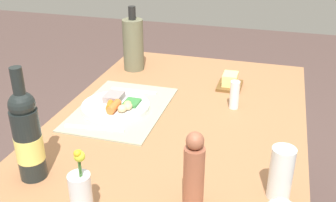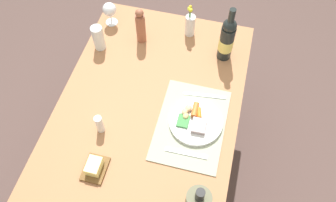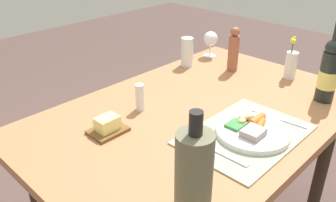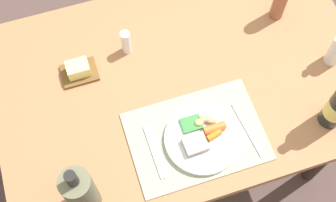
{
  "view_description": "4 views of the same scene",
  "coord_description": "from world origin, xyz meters",
  "px_view_note": "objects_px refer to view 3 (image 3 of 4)",
  "views": [
    {
      "loc": [
        1.22,
        0.32,
        1.43
      ],
      "look_at": [
        0.01,
        -0.03,
        0.82
      ],
      "focal_mm": 42.41,
      "sensor_mm": 36.0,
      "label": 1
    },
    {
      "loc": [
        -0.81,
        -0.31,
        2.18
      ],
      "look_at": [
        0.06,
        -0.09,
        0.77
      ],
      "focal_mm": 36.4,
      "sensor_mm": 36.0,
      "label": 2
    },
    {
      "loc": [
        -0.97,
        -0.76,
        1.42
      ],
      "look_at": [
        -0.08,
        0.1,
        0.78
      ],
      "focal_mm": 37.75,
      "sensor_mm": 36.0,
      "label": 3
    },
    {
      "loc": [
        -0.29,
        -0.73,
        2.2
      ],
      "look_at": [
        -0.08,
        -0.09,
        0.8
      ],
      "focal_mm": 48.73,
      "sensor_mm": 36.0,
      "label": 4
    }
  ],
  "objects_px": {
    "fork": "(222,153)",
    "wine_glass": "(211,39)",
    "dinner_plate": "(252,131)",
    "knife": "(279,118)",
    "cooler_bottle": "(194,174)",
    "flower_vase": "(291,63)",
    "pepper_mill": "(234,50)",
    "salt_shaker": "(140,97)",
    "water_tumbler": "(187,54)",
    "dining_table": "(199,129)",
    "wine_bottle": "(329,71)",
    "butter_dish": "(108,126)"
  },
  "relations": [
    {
      "from": "pepper_mill",
      "to": "wine_glass",
      "type": "bearing_deg",
      "value": 67.42
    },
    {
      "from": "salt_shaker",
      "to": "wine_glass",
      "type": "distance_m",
      "value": 0.71
    },
    {
      "from": "salt_shaker",
      "to": "dinner_plate",
      "type": "bearing_deg",
      "value": -71.05
    },
    {
      "from": "dinner_plate",
      "to": "knife",
      "type": "distance_m",
      "value": 0.16
    },
    {
      "from": "water_tumbler",
      "to": "wine_glass",
      "type": "xyz_separation_m",
      "value": [
        0.2,
        0.0,
        0.03
      ]
    },
    {
      "from": "knife",
      "to": "wine_bottle",
      "type": "distance_m",
      "value": 0.32
    },
    {
      "from": "fork",
      "to": "salt_shaker",
      "type": "xyz_separation_m",
      "value": [
        0.02,
        0.42,
        0.05
      ]
    },
    {
      "from": "cooler_bottle",
      "to": "wine_glass",
      "type": "xyz_separation_m",
      "value": [
        0.96,
        0.7,
        -0.03
      ]
    },
    {
      "from": "pepper_mill",
      "to": "wine_bottle",
      "type": "distance_m",
      "value": 0.47
    },
    {
      "from": "cooler_bottle",
      "to": "wine_bottle",
      "type": "height_order",
      "value": "wine_bottle"
    },
    {
      "from": "dining_table",
      "to": "knife",
      "type": "height_order",
      "value": "knife"
    },
    {
      "from": "flower_vase",
      "to": "wine_glass",
      "type": "xyz_separation_m",
      "value": [
        -0.02,
        0.46,
        0.02
      ]
    },
    {
      "from": "wine_glass",
      "to": "butter_dish",
      "type": "bearing_deg",
      "value": -165.36
    },
    {
      "from": "butter_dish",
      "to": "pepper_mill",
      "type": "relative_size",
      "value": 0.58
    },
    {
      "from": "fork",
      "to": "cooler_bottle",
      "type": "xyz_separation_m",
      "value": [
        -0.25,
        -0.09,
        0.12
      ]
    },
    {
      "from": "cooler_bottle",
      "to": "butter_dish",
      "type": "bearing_deg",
      "value": 79.77
    },
    {
      "from": "dinner_plate",
      "to": "salt_shaker",
      "type": "distance_m",
      "value": 0.45
    },
    {
      "from": "wine_glass",
      "to": "wine_bottle",
      "type": "bearing_deg",
      "value": -97.69
    },
    {
      "from": "water_tumbler",
      "to": "wine_glass",
      "type": "relative_size",
      "value": 1.06
    },
    {
      "from": "cooler_bottle",
      "to": "wine_glass",
      "type": "distance_m",
      "value": 1.19
    },
    {
      "from": "dining_table",
      "to": "wine_bottle",
      "type": "relative_size",
      "value": 4.1
    },
    {
      "from": "cooler_bottle",
      "to": "dining_table",
      "type": "bearing_deg",
      "value": 37.31
    },
    {
      "from": "dinner_plate",
      "to": "water_tumbler",
      "type": "height_order",
      "value": "water_tumbler"
    },
    {
      "from": "fork",
      "to": "cooler_bottle",
      "type": "height_order",
      "value": "cooler_bottle"
    },
    {
      "from": "dining_table",
      "to": "salt_shaker",
      "type": "relative_size",
      "value": 12.47
    },
    {
      "from": "fork",
      "to": "salt_shaker",
      "type": "relative_size",
      "value": 1.79
    },
    {
      "from": "wine_bottle",
      "to": "wine_glass",
      "type": "relative_size",
      "value": 2.38
    },
    {
      "from": "cooler_bottle",
      "to": "wine_bottle",
      "type": "relative_size",
      "value": 0.9
    },
    {
      "from": "salt_shaker",
      "to": "knife",
      "type": "bearing_deg",
      "value": -55.12
    },
    {
      "from": "dining_table",
      "to": "dinner_plate",
      "type": "bearing_deg",
      "value": -92.69
    },
    {
      "from": "dinner_plate",
      "to": "water_tumbler",
      "type": "bearing_deg",
      "value": 60.64
    },
    {
      "from": "knife",
      "to": "salt_shaker",
      "type": "height_order",
      "value": "salt_shaker"
    },
    {
      "from": "butter_dish",
      "to": "flower_vase",
      "type": "height_order",
      "value": "flower_vase"
    },
    {
      "from": "pepper_mill",
      "to": "salt_shaker",
      "type": "bearing_deg",
      "value": 177.74
    },
    {
      "from": "dining_table",
      "to": "dinner_plate",
      "type": "relative_size",
      "value": 5.31
    },
    {
      "from": "knife",
      "to": "flower_vase",
      "type": "relative_size",
      "value": 1.05
    },
    {
      "from": "knife",
      "to": "wine_glass",
      "type": "distance_m",
      "value": 0.74
    },
    {
      "from": "fork",
      "to": "wine_bottle",
      "type": "distance_m",
      "value": 0.63
    },
    {
      "from": "butter_dish",
      "to": "wine_glass",
      "type": "relative_size",
      "value": 0.93
    },
    {
      "from": "dining_table",
      "to": "wine_bottle",
      "type": "bearing_deg",
      "value": -35.41
    },
    {
      "from": "pepper_mill",
      "to": "wine_bottle",
      "type": "bearing_deg",
      "value": -90.5
    },
    {
      "from": "dining_table",
      "to": "fork",
      "type": "relative_size",
      "value": 6.95
    },
    {
      "from": "flower_vase",
      "to": "water_tumbler",
      "type": "bearing_deg",
      "value": 115.71
    },
    {
      "from": "dinner_plate",
      "to": "flower_vase",
      "type": "xyz_separation_m",
      "value": [
        0.56,
        0.15,
        0.05
      ]
    },
    {
      "from": "knife",
      "to": "flower_vase",
      "type": "xyz_separation_m",
      "value": [
        0.4,
        0.16,
        0.07
      ]
    },
    {
      "from": "dinner_plate",
      "to": "flower_vase",
      "type": "distance_m",
      "value": 0.58
    },
    {
      "from": "knife",
      "to": "wine_bottle",
      "type": "bearing_deg",
      "value": -15.97
    },
    {
      "from": "butter_dish",
      "to": "salt_shaker",
      "type": "relative_size",
      "value": 1.19
    },
    {
      "from": "fork",
      "to": "wine_glass",
      "type": "relative_size",
      "value": 1.41
    },
    {
      "from": "water_tumbler",
      "to": "pepper_mill",
      "type": "bearing_deg",
      "value": -62.37
    }
  ]
}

